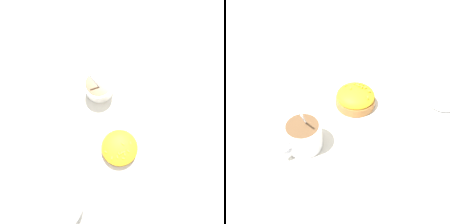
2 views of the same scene
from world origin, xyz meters
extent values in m
plane|color=silver|center=(0.00, 0.00, 0.00)|extent=(3.00, 3.00, 0.00)
cube|color=white|center=(0.00, 0.00, 0.00)|extent=(0.30, 0.29, 0.00)
cylinder|color=white|center=(0.08, 0.00, 0.03)|extent=(0.08, 0.08, 0.06)
cylinder|color=brown|center=(0.08, 0.00, 0.06)|extent=(0.07, 0.07, 0.01)
torus|color=white|center=(0.13, 0.00, 0.03)|extent=(0.04, 0.01, 0.04)
ellipsoid|color=silver|center=(0.10, 0.02, 0.01)|extent=(0.03, 0.03, 0.01)
cylinder|color=silver|center=(0.07, 0.00, 0.06)|extent=(0.04, 0.03, 0.10)
cylinder|color=#B2753D|center=(-0.09, 0.00, 0.01)|extent=(0.10, 0.10, 0.02)
ellipsoid|color=yellow|center=(-0.09, 0.00, 0.03)|extent=(0.09, 0.09, 0.04)
cube|color=yellow|center=(-0.08, 0.04, 0.05)|extent=(0.01, 0.01, 0.00)
cube|color=yellow|center=(-0.10, 0.00, 0.05)|extent=(0.01, 0.01, 0.00)
cube|color=yellow|center=(-0.11, 0.00, 0.05)|extent=(0.01, 0.01, 0.00)
cube|color=yellow|center=(-0.10, -0.01, 0.05)|extent=(0.01, 0.00, 0.00)
cube|color=yellow|center=(-0.08, -0.01, 0.05)|extent=(0.01, 0.01, 0.00)
cube|color=yellow|center=(-0.10, 0.01, 0.05)|extent=(0.01, 0.00, 0.00)
cube|color=yellow|center=(-0.10, -0.01, 0.05)|extent=(0.00, 0.01, 0.00)
cube|color=yellow|center=(-0.10, 0.01, 0.05)|extent=(0.01, 0.00, 0.00)
cube|color=yellow|center=(-0.10, 0.03, 0.05)|extent=(0.01, 0.01, 0.00)
cube|color=yellow|center=(-0.10, -0.02, 0.05)|extent=(0.01, 0.01, 0.00)
cube|color=yellow|center=(-0.08, -0.03, 0.05)|extent=(0.01, 0.00, 0.00)
cylinder|color=white|center=(-0.18, 0.17, 0.02)|extent=(0.08, 0.08, 0.05)
ellipsoid|color=white|center=(-0.18, 0.17, 0.05)|extent=(0.08, 0.08, 0.03)
camera|label=1|loc=(-0.09, 0.02, 0.60)|focal=35.00mm
camera|label=2|loc=(0.30, 0.29, 0.44)|focal=42.00mm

